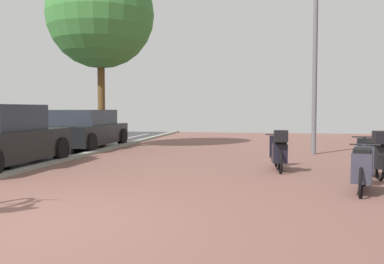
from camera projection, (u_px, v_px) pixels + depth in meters
name	position (u px, v px, depth m)	size (l,w,h in m)	color
ground	(135.00, 232.00, 4.89)	(21.00, 40.00, 0.13)	#292429
scooter_near	(363.00, 169.00, 7.06)	(0.68, 1.64, 0.77)	black
scooter_mid	(279.00, 151.00, 9.55)	(0.52, 1.71, 0.94)	black
scooter_far	(374.00, 155.00, 8.70)	(0.52, 1.82, 0.97)	black
parked_car_far	(84.00, 130.00, 14.98)	(1.96, 3.95, 1.33)	black
lamp_post	(315.00, 55.00, 12.86)	(0.20, 0.52, 5.32)	slate
street_tree	(100.00, 15.00, 14.67)	(3.63, 3.63, 6.38)	brown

